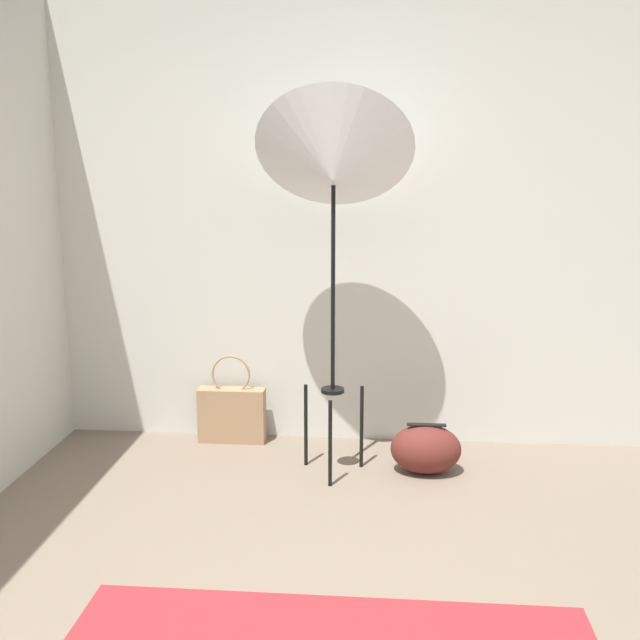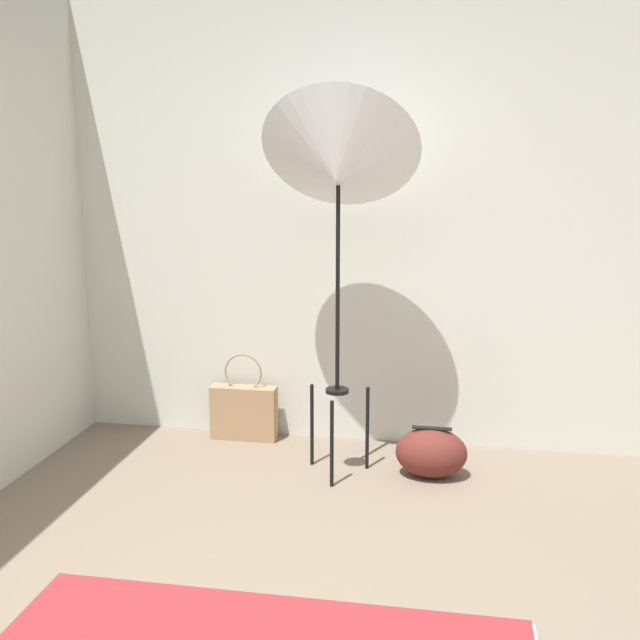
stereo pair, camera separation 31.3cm
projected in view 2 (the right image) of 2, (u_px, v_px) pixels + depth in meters
name	position (u px, v px, depth m)	size (l,w,h in m)	color
wall_back	(371.00, 223.00, 4.28)	(8.00, 0.05, 2.60)	beige
photo_umbrella	(338.00, 166.00, 3.70)	(0.81, 0.72, 2.00)	black
tote_bag	(244.00, 411.00, 4.50)	(0.40, 0.11, 0.53)	#9E7A56
duffel_bag	(431.00, 453.00, 3.96)	(0.38, 0.27, 0.27)	#5B231E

